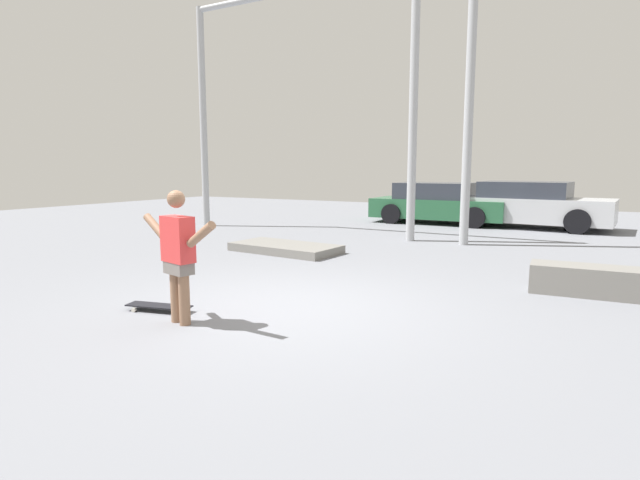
# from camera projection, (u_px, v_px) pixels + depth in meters

# --- Properties ---
(ground_plane) EXTENTS (36.00, 36.00, 0.00)m
(ground_plane) POSITION_uv_depth(u_px,v_px,m) (288.00, 308.00, 6.14)
(ground_plane) COLOR slate
(skateboarder) EXTENTS (1.31, 0.39, 1.47)m
(skateboarder) POSITION_uv_depth(u_px,v_px,m) (178.00, 251.00, 5.42)
(skateboarder) COLOR #8C664C
(skateboarder) RESTS_ON ground_plane
(skateboard) EXTENTS (0.83, 0.40, 0.08)m
(skateboard) POSITION_uv_depth(u_px,v_px,m) (159.00, 306.00, 5.98)
(skateboard) COLOR black
(skateboard) RESTS_ON ground_plane
(grind_box) EXTENTS (2.36, 0.68, 0.40)m
(grind_box) POSITION_uv_depth(u_px,v_px,m) (626.00, 284.00, 6.55)
(grind_box) COLOR slate
(grind_box) RESTS_ON ground_plane
(manual_pad) EXTENTS (2.31, 1.26, 0.17)m
(manual_pad) POSITION_uv_depth(u_px,v_px,m) (285.00, 248.00, 10.21)
(manual_pad) COLOR slate
(manual_pad) RESTS_ON ground_plane
(canopy_support_left) EXTENTS (6.55, 0.20, 6.20)m
(canopy_support_left) POSITION_uv_depth(u_px,v_px,m) (296.00, 84.00, 12.82)
(canopy_support_left) COLOR #A5A8AD
(canopy_support_left) RESTS_ON ground_plane
(parked_car_green) EXTENTS (4.08, 1.97, 1.26)m
(parked_car_green) POSITION_uv_depth(u_px,v_px,m) (438.00, 204.00, 15.55)
(parked_car_green) COLOR #28603D
(parked_car_green) RESTS_ON ground_plane
(parked_car_silver) EXTENTS (4.41, 2.17, 1.32)m
(parked_car_silver) POSITION_uv_depth(u_px,v_px,m) (529.00, 205.00, 14.37)
(parked_car_silver) COLOR #B7BABF
(parked_car_silver) RESTS_ON ground_plane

